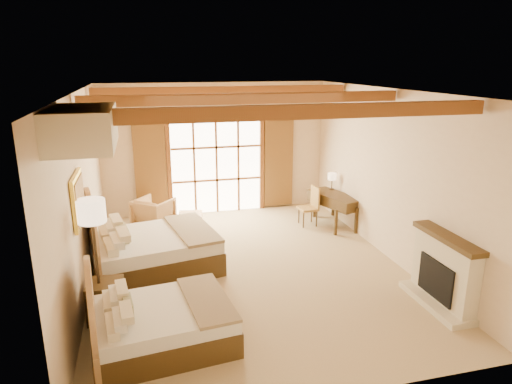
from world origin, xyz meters
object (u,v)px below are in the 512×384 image
object	(u,v)px
bed_far	(144,248)
nightstand	(106,300)
bed_near	(152,322)
armchair	(154,213)
desk	(335,209)

from	to	relation	value
bed_far	nightstand	bearing A→B (deg)	-121.61
bed_near	armchair	world-z (taller)	bed_near
desk	bed_far	bearing A→B (deg)	178.94
nightstand	desk	world-z (taller)	desk
armchair	desk	distance (m)	4.16
bed_near	nightstand	distance (m)	1.07
nightstand	bed_far	bearing A→B (deg)	75.08
bed_far	nightstand	xyz separation A→B (m)	(-0.58, -1.53, -0.14)
nightstand	armchair	bearing A→B (deg)	83.48
bed_far	desk	world-z (taller)	bed_far
bed_near	desk	xyz separation A→B (m)	(4.26, 3.80, 0.03)
nightstand	armchair	world-z (taller)	armchair
nightstand	desk	size ratio (longest dim) A/B	0.40
bed_far	desk	bearing A→B (deg)	7.24
bed_near	bed_far	distance (m)	2.39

